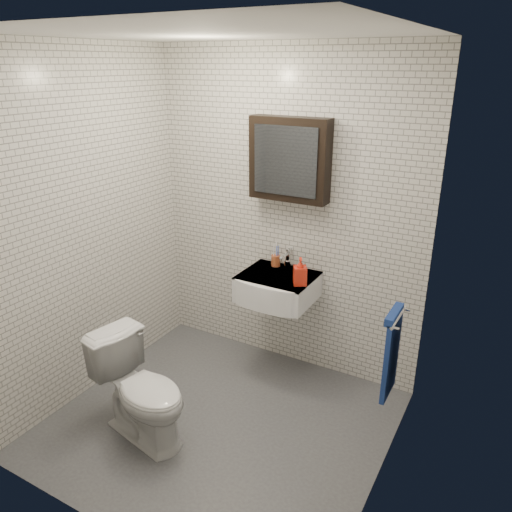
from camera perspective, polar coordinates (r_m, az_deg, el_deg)
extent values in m
cube|color=#47494E|center=(3.68, -4.21, -18.49)|extent=(2.20, 2.00, 0.01)
cube|color=silver|center=(3.86, 3.49, 4.60)|extent=(2.20, 0.02, 2.50)
cube|color=silver|center=(2.36, -18.61, -7.91)|extent=(2.20, 0.02, 2.50)
cube|color=silver|center=(3.74, -18.99, 2.89)|extent=(0.02, 2.00, 2.50)
cube|color=silver|center=(2.63, 15.54, -4.44)|extent=(0.02, 2.00, 2.50)
cube|color=white|center=(2.83, -5.69, 24.10)|extent=(2.20, 2.00, 0.02)
cube|color=white|center=(3.83, 2.51, -3.54)|extent=(0.55, 0.45, 0.20)
cylinder|color=silver|center=(3.81, 2.67, -2.23)|extent=(0.31, 0.31, 0.02)
cylinder|color=silver|center=(3.80, 2.67, -2.12)|extent=(0.04, 0.04, 0.01)
cube|color=white|center=(3.79, 2.53, -2.23)|extent=(0.55, 0.45, 0.01)
cylinder|color=silver|center=(3.91, 3.64, -0.92)|extent=(0.06, 0.06, 0.06)
cylinder|color=silver|center=(3.89, 3.66, -0.10)|extent=(0.03, 0.03, 0.08)
cylinder|color=silver|center=(3.83, 3.28, 0.03)|extent=(0.02, 0.12, 0.02)
cube|color=silver|center=(3.89, 3.87, 0.79)|extent=(0.02, 0.09, 0.01)
cube|color=black|center=(3.67, 3.87, 10.96)|extent=(0.60, 0.14, 0.60)
cube|color=#3F444C|center=(3.60, 3.33, 10.77)|extent=(0.49, 0.01, 0.49)
cylinder|color=silver|center=(3.08, 15.95, -6.81)|extent=(0.02, 0.30, 0.02)
cylinder|color=silver|center=(3.19, 16.87, -5.90)|extent=(0.04, 0.02, 0.02)
cylinder|color=silver|center=(2.96, 15.70, -7.95)|extent=(0.04, 0.02, 0.02)
cube|color=navy|center=(3.21, 15.19, -11.02)|extent=(0.03, 0.26, 0.54)
cube|color=navy|center=(3.07, 15.52, -6.47)|extent=(0.05, 0.26, 0.05)
cylinder|color=#9E4A27|center=(3.94, 2.27, -0.53)|extent=(0.07, 0.07, 0.09)
cylinder|color=white|center=(3.91, 2.05, 0.25)|extent=(0.02, 0.03, 0.17)
cylinder|color=#4265D4|center=(3.91, 2.37, 0.07)|extent=(0.01, 0.02, 0.15)
cylinder|color=white|center=(3.92, 2.31, 0.38)|extent=(0.02, 0.03, 0.18)
cylinder|color=#4265D4|center=(3.92, 2.54, 0.20)|extent=(0.02, 0.04, 0.16)
imported|color=#FB531A|center=(3.60, 5.07, -1.75)|extent=(0.13, 0.13, 0.20)
imported|color=white|center=(3.46, -12.88, -14.71)|extent=(0.76, 0.53, 0.71)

